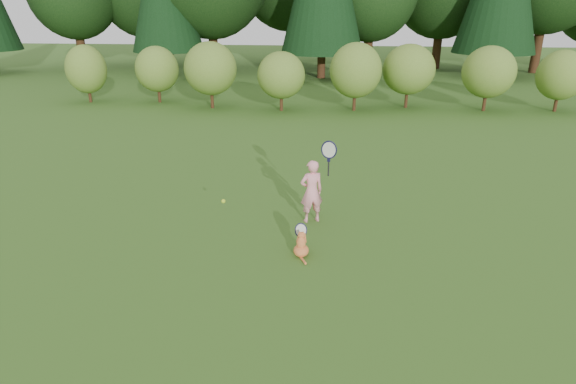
# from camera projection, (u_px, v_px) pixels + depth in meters

# --- Properties ---
(ground) EXTENTS (100.00, 100.00, 0.00)m
(ground) POSITION_uv_depth(u_px,v_px,m) (273.00, 241.00, 9.21)
(ground) COLOR #225518
(ground) RESTS_ON ground
(shrub_row) EXTENTS (28.00, 3.00, 2.80)m
(shrub_row) POSITION_uv_depth(u_px,v_px,m) (313.00, 76.00, 20.77)
(shrub_row) COLOR #547825
(shrub_row) RESTS_ON ground
(child) EXTENTS (0.77, 0.48, 1.99)m
(child) POSITION_uv_depth(u_px,v_px,m) (312.00, 190.00, 9.79)
(child) COLOR pink
(child) RESTS_ON ground
(cat) EXTENTS (0.33, 0.65, 0.64)m
(cat) POSITION_uv_depth(u_px,v_px,m) (301.00, 243.00, 8.59)
(cat) COLOR #DA5F2A
(cat) RESTS_ON ground
(tennis_ball) EXTENTS (0.08, 0.08, 0.08)m
(tennis_ball) POSITION_uv_depth(u_px,v_px,m) (223.00, 201.00, 8.94)
(tennis_ball) COLOR #BCEC1B
(tennis_ball) RESTS_ON ground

